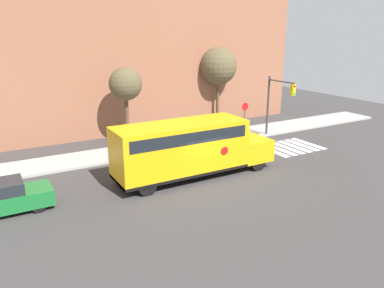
{
  "coord_description": "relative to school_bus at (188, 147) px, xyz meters",
  "views": [
    {
      "loc": [
        -10.12,
        -16.77,
        7.97
      ],
      "look_at": [
        0.07,
        1.09,
        1.77
      ],
      "focal_mm": 35.0,
      "sensor_mm": 36.0,
      "label": 1
    }
  ],
  "objects": [
    {
      "name": "ground_plane",
      "position": [
        0.5,
        -0.59,
        -1.82
      ],
      "size": [
        60.0,
        60.0,
        0.0
      ],
      "primitive_type": "plane",
      "color": "#3A3838"
    },
    {
      "name": "sidewalk_strip",
      "position": [
        0.5,
        5.91,
        -1.74
      ],
      "size": [
        44.0,
        3.0,
        0.15
      ],
      "color": "#9E9E99",
      "rests_on": "ground"
    },
    {
      "name": "building_backdrop",
      "position": [
        0.5,
        12.41,
        4.28
      ],
      "size": [
        32.0,
        4.0,
        12.21
      ],
      "color": "#935B42",
      "rests_on": "ground"
    },
    {
      "name": "crosswalk_stripes",
      "position": [
        9.26,
        1.41,
        -1.81
      ],
      "size": [
        4.0,
        3.2,
        0.01
      ],
      "color": "white",
      "rests_on": "ground"
    },
    {
      "name": "school_bus",
      "position": [
        0.0,
        0.0,
        0.0
      ],
      "size": [
        9.44,
        2.57,
        3.22
      ],
      "color": "#EAA80F",
      "rests_on": "ground"
    },
    {
      "name": "parked_car",
      "position": [
        -9.51,
        0.37,
        -1.07
      ],
      "size": [
        4.33,
        1.7,
        1.5
      ],
      "color": "#196B2D",
      "rests_on": "ground"
    },
    {
      "name": "stop_sign",
      "position": [
        7.98,
        5.27,
        -0.07
      ],
      "size": [
        0.61,
        0.1,
        2.73
      ],
      "color": "#38383A",
      "rests_on": "ground"
    },
    {
      "name": "traffic_light",
      "position": [
        9.77,
        3.74,
        1.3
      ],
      "size": [
        0.28,
        2.77,
        4.7
      ],
      "color": "#38383A",
      "rests_on": "ground"
    },
    {
      "name": "tree_near_sidewalk",
      "position": [
        -0.53,
        8.12,
        2.52
      ],
      "size": [
        2.36,
        2.36,
        5.57
      ],
      "color": "brown",
      "rests_on": "ground"
    },
    {
      "name": "tree_far_sidewalk",
      "position": [
        8.48,
        9.83,
        3.28
      ],
      "size": [
        3.2,
        3.2,
        6.72
      ],
      "color": "brown",
      "rests_on": "ground"
    }
  ]
}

